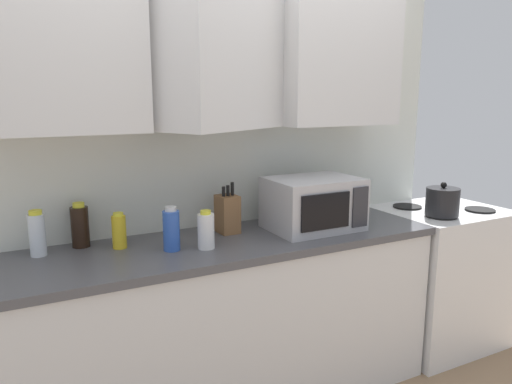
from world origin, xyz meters
name	(u,v)px	position (x,y,z in m)	size (l,w,h in m)	color
wall_back_with_cabinets	(211,104)	(0.00, -0.07, 1.57)	(3.07, 0.63, 2.60)	silver
counter_run	(231,322)	(0.00, -0.30, 0.45)	(2.20, 0.63, 0.90)	silver
stove_range	(438,275)	(1.48, -0.32, 0.45)	(0.76, 0.64, 0.91)	silver
kettle	(442,201)	(1.31, -0.46, 1.00)	(0.19, 0.19, 0.20)	black
microwave	(313,204)	(0.48, -0.32, 1.04)	(0.48, 0.37, 0.28)	#B7B7BC
knife_block	(227,213)	(0.04, -0.18, 1.00)	(0.11, 0.12, 0.27)	brown
bottle_soy_dark	(80,226)	(-0.69, -0.08, 1.00)	(0.08, 0.08, 0.22)	black
bottle_yellow_mustard	(119,231)	(-0.53, -0.18, 0.98)	(0.07, 0.07, 0.17)	gold
bottle_blue_cleaner	(171,230)	(-0.32, -0.33, 1.00)	(0.08, 0.08, 0.21)	#2D56B7
bottle_white_jar	(206,231)	(-0.16, -0.38, 0.99)	(0.08, 0.08, 0.19)	white
bottle_green_oil	(359,201)	(0.83, -0.29, 1.02)	(0.07, 0.07, 0.24)	#386B2D
bottle_clear_tall	(37,234)	(-0.88, -0.13, 1.00)	(0.07, 0.07, 0.21)	silver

